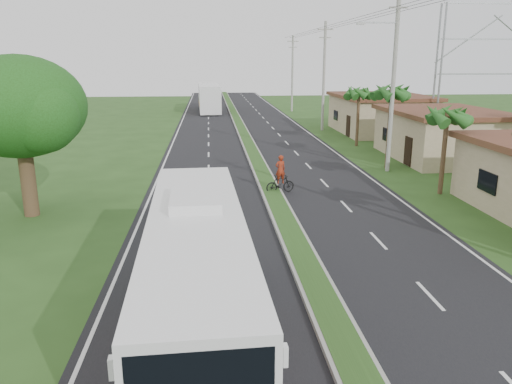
{
  "coord_description": "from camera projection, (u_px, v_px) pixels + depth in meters",
  "views": [
    {
      "loc": [
        -3.35,
        -13.89,
        7.3
      ],
      "look_at": [
        -1.45,
        6.61,
        1.8
      ],
      "focal_mm": 35.0,
      "sensor_mm": 36.0,
      "label": 1
    }
  ],
  "objects": [
    {
      "name": "lane_edge_left",
      "position": [
        162.0,
        169.0,
        34.18
      ],
      "size": [
        0.12,
        160.0,
        0.01
      ],
      "primitive_type": "cube",
      "color": "silver",
      "rests_on": "ground"
    },
    {
      "name": "utility_pole_b",
      "position": [
        393.0,
        76.0,
        32.0
      ],
      "size": [
        3.2,
        0.28,
        12.0
      ],
      "color": "gray",
      "rests_on": "ground"
    },
    {
      "name": "utility_pole_c",
      "position": [
        324.0,
        75.0,
        51.39
      ],
      "size": [
        1.6,
        0.28,
        11.0
      ],
      "color": "gray",
      "rests_on": "ground"
    },
    {
      "name": "road_asphalt",
      "position": [
        259.0,
        167.0,
        34.78
      ],
      "size": [
        14.0,
        160.0,
        0.02
      ],
      "primitive_type": "cube",
      "color": "black",
      "rests_on": "ground"
    },
    {
      "name": "lane_edge_right",
      "position": [
        353.0,
        165.0,
        35.38
      ],
      "size": [
        0.12,
        160.0,
        0.01
      ],
      "primitive_type": "cube",
      "color": "silver",
      "rests_on": "ground"
    },
    {
      "name": "utility_pole_d",
      "position": [
        292.0,
        73.0,
        70.7
      ],
      "size": [
        1.6,
        0.28,
        10.5
      ],
      "color": "gray",
      "rests_on": "ground"
    },
    {
      "name": "shop_mid",
      "position": [
        441.0,
        134.0,
        37.47
      ],
      "size": [
        7.6,
        10.6,
        3.67
      ],
      "color": "tan",
      "rests_on": "ground"
    },
    {
      "name": "median_strip",
      "position": [
        259.0,
        166.0,
        34.76
      ],
      "size": [
        1.2,
        160.0,
        0.18
      ],
      "color": "gray",
      "rests_on": "ground"
    },
    {
      "name": "shade_tree",
      "position": [
        17.0,
        110.0,
        22.8
      ],
      "size": [
        6.3,
        6.0,
        7.54
      ],
      "color": "#473321",
      "rests_on": "ground"
    },
    {
      "name": "billboard_lattice",
      "position": [
        492.0,
        65.0,
        44.6
      ],
      "size": [
        10.18,
        1.18,
        12.07
      ],
      "color": "gray",
      "rests_on": "ground"
    },
    {
      "name": "shop_far",
      "position": [
        380.0,
        113.0,
        50.92
      ],
      "size": [
        8.6,
        11.6,
        3.82
      ],
      "color": "tan",
      "rests_on": "ground"
    },
    {
      "name": "ground",
      "position": [
        322.0,
        301.0,
        15.54
      ],
      "size": [
        180.0,
        180.0,
        0.0
      ],
      "primitive_type": "plane",
      "color": "#27471A",
      "rests_on": "ground"
    },
    {
      "name": "palm_verge_d",
      "position": [
        359.0,
        93.0,
        42.13
      ],
      "size": [
        2.4,
        2.4,
        5.25
      ],
      "color": "#473321",
      "rests_on": "ground"
    },
    {
      "name": "motorcyclist",
      "position": [
        280.0,
        180.0,
        27.9
      ],
      "size": [
        1.75,
        0.9,
        2.16
      ],
      "rotation": [
        0.0,
        0.0,
        0.26
      ],
      "color": "black",
      "rests_on": "ground"
    },
    {
      "name": "coach_bus_far",
      "position": [
        209.0,
        96.0,
        71.27
      ],
      "size": [
        3.23,
        13.15,
        3.81
      ],
      "rotation": [
        0.0,
        0.0,
        0.03
      ],
      "color": "white",
      "rests_on": "ground"
    },
    {
      "name": "coach_bus_main",
      "position": [
        197.0,
        267.0,
        12.98
      ],
      "size": [
        2.79,
        11.64,
        3.74
      ],
      "rotation": [
        0.0,
        0.0,
        0.03
      ],
      "color": "white",
      "rests_on": "ground"
    },
    {
      "name": "palm_verge_c",
      "position": [
        391.0,
        93.0,
        33.28
      ],
      "size": [
        2.4,
        2.4,
        5.85
      ],
      "color": "#473321",
      "rests_on": "ground"
    },
    {
      "name": "palm_verge_b",
      "position": [
        447.0,
        116.0,
        26.8
      ],
      "size": [
        2.4,
        2.4,
        5.05
      ],
      "color": "#473321",
      "rests_on": "ground"
    }
  ]
}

